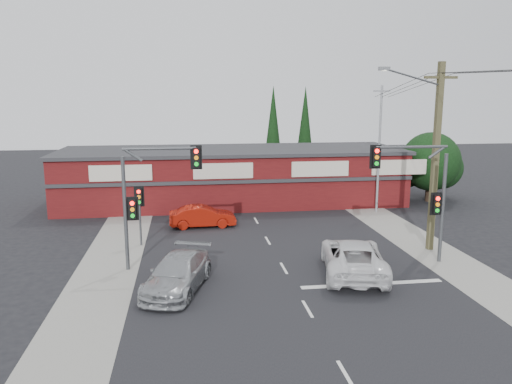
{
  "coord_description": "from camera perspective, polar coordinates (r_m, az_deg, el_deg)",
  "views": [
    {
      "loc": [
        -4.61,
        -21.62,
        8.26
      ],
      "look_at": [
        -1.1,
        3.0,
        3.46
      ],
      "focal_mm": 35.0,
      "sensor_mm": 36.0,
      "label": 1
    }
  ],
  "objects": [
    {
      "name": "silver_suv",
      "position": [
        22.04,
        -8.95,
        -9.16
      ],
      "size": [
        3.51,
        5.5,
        1.48
      ],
      "primitive_type": "imported",
      "rotation": [
        0.0,
        0.0,
        -0.3
      ],
      "color": "#A0A3A5",
      "rests_on": "ground"
    },
    {
      "name": "stop_line",
      "position": [
        23.21,
        13.13,
        -10.19
      ],
      "size": [
        6.5,
        0.35,
        0.01
      ],
      "primitive_type": "cube",
      "color": "silver",
      "rests_on": "ground"
    },
    {
      "name": "pedestal_signal",
      "position": [
        28.36,
        -13.18,
        -1.29
      ],
      "size": [
        0.55,
        0.27,
        3.38
      ],
      "color": "#47494C",
      "rests_on": "ground"
    },
    {
      "name": "lane_dashes",
      "position": [
        33.62,
        0.01,
        -3.28
      ],
      "size": [
        0.12,
        58.88,
        0.01
      ],
      "color": "silver",
      "rests_on": "ground"
    },
    {
      "name": "steel_pole",
      "position": [
        36.45,
        13.9,
        5.0
      ],
      "size": [
        1.2,
        0.16,
        9.0
      ],
      "color": "gray",
      "rests_on": "ground"
    },
    {
      "name": "power_lines",
      "position": [
        23.21,
        26.81,
        11.7
      ],
      "size": [
        2.01,
        29.0,
        1.22
      ],
      "color": "black",
      "rests_on": "ground"
    },
    {
      "name": "conifer_far",
      "position": [
        49.1,
        5.62,
        7.61
      ],
      "size": [
        1.8,
        1.8,
        9.25
      ],
      "color": "#2D2116",
      "rests_on": "ground"
    },
    {
      "name": "utility_pole",
      "position": [
        27.97,
        19.63,
        4.41
      ],
      "size": [
        4.38,
        0.59,
        10.0
      ],
      "color": "brown",
      "rests_on": "ground"
    },
    {
      "name": "tree_cluster",
      "position": [
        42.13,
        19.25,
        2.99
      ],
      "size": [
        5.9,
        5.1,
        5.5
      ],
      "color": "#2D2116",
      "rests_on": "ground"
    },
    {
      "name": "conifer_near",
      "position": [
        46.42,
        1.97,
        7.47
      ],
      "size": [
        1.8,
        1.8,
        9.25
      ],
      "color": "#2D2116",
      "rests_on": "ground"
    },
    {
      "name": "shop_building",
      "position": [
        39.26,
        -2.74,
        1.92
      ],
      "size": [
        27.3,
        8.4,
        4.22
      ],
      "color": "#4C0F11",
      "rests_on": "ground"
    },
    {
      "name": "ground",
      "position": [
        23.6,
        3.72,
        -9.59
      ],
      "size": [
        120.0,
        120.0,
        0.0
      ],
      "primitive_type": "plane",
      "color": "black",
      "rests_on": "ground"
    },
    {
      "name": "verge_left",
      "position": [
        28.14,
        -15.8,
        -6.56
      ],
      "size": [
        3.0,
        70.0,
        0.02
      ],
      "primitive_type": "cube",
      "color": "gray",
      "rests_on": "ground"
    },
    {
      "name": "red_sedan",
      "position": [
        32.12,
        -6.13,
        -2.77
      ],
      "size": [
        4.26,
        1.62,
        1.39
      ],
      "primitive_type": "imported",
      "rotation": [
        0.0,
        0.0,
        1.61
      ],
      "color": "#9B1609",
      "rests_on": "ground"
    },
    {
      "name": "road_strip",
      "position": [
        28.25,
        1.64,
        -6.08
      ],
      "size": [
        14.0,
        70.0,
        0.01
      ],
      "primitive_type": "cube",
      "color": "black",
      "rests_on": "ground"
    },
    {
      "name": "verge_right",
      "position": [
        30.8,
        17.49,
        -5.14
      ],
      "size": [
        3.0,
        70.0,
        0.02
      ],
      "primitive_type": "cube",
      "color": "gray",
      "rests_on": "ground"
    },
    {
      "name": "white_suv",
      "position": [
        24.08,
        11.05,
        -7.28
      ],
      "size": [
        3.93,
        6.36,
        1.64
      ],
      "primitive_type": "imported",
      "rotation": [
        0.0,
        0.0,
        2.93
      ],
      "color": "silver",
      "rests_on": "ground"
    },
    {
      "name": "traffic_mast_right",
      "position": [
        25.73,
        18.5,
        0.7
      ],
      "size": [
        3.96,
        0.27,
        5.97
      ],
      "color": "#47494C",
      "rests_on": "ground"
    },
    {
      "name": "traffic_mast_left",
      "position": [
        24.09,
        -12.31,
        0.31
      ],
      "size": [
        3.77,
        0.27,
        5.97
      ],
      "color": "#47494C",
      "rests_on": "ground"
    }
  ]
}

